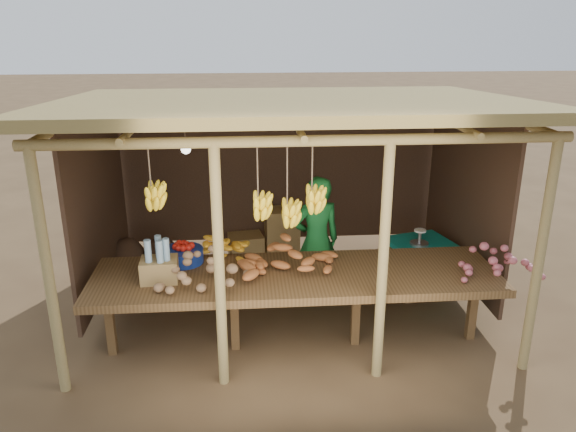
{
  "coord_description": "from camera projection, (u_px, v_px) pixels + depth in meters",
  "views": [
    {
      "loc": [
        -0.47,
        -5.83,
        3.1
      ],
      "look_at": [
        0.0,
        0.0,
        1.05
      ],
      "focal_mm": 35.0,
      "sensor_mm": 36.0,
      "label": 1
    }
  ],
  "objects": [
    {
      "name": "ground",
      "position": [
        288.0,
        301.0,
        6.55
      ],
      "size": [
        60.0,
        60.0,
        0.0
      ],
      "primitive_type": "plane",
      "color": "brown",
      "rests_on": "ground"
    },
    {
      "name": "stall_structure",
      "position": [
        283.0,
        137.0,
        5.96
      ],
      "size": [
        4.7,
        3.5,
        2.43
      ],
      "color": "#9F8952",
      "rests_on": "ground"
    },
    {
      "name": "counter",
      "position": [
        296.0,
        279.0,
        5.41
      ],
      "size": [
        3.9,
        1.05,
        0.8
      ],
      "color": "brown",
      "rests_on": "ground"
    },
    {
      "name": "potato_heap",
      "position": [
        206.0,
        265.0,
        5.13
      ],
      "size": [
        1.0,
        0.76,
        0.36
      ],
      "primitive_type": null,
      "rotation": [
        0.0,
        0.0,
        -0.29
      ],
      "color": "#906C4A",
      "rests_on": "counter"
    },
    {
      "name": "sweet_potato_heap",
      "position": [
        291.0,
        254.0,
        5.38
      ],
      "size": [
        1.08,
        0.78,
        0.36
      ],
      "primitive_type": null,
      "rotation": [
        0.0,
        0.0,
        -0.21
      ],
      "color": "#B3622E",
      "rests_on": "counter"
    },
    {
      "name": "onion_heap",
      "position": [
        498.0,
        258.0,
        5.29
      ],
      "size": [
        0.9,
        0.72,
        0.36
      ],
      "primitive_type": null,
      "rotation": [
        0.0,
        0.0,
        0.36
      ],
      "color": "#B85962",
      "rests_on": "counter"
    },
    {
      "name": "banana_pile",
      "position": [
        220.0,
        243.0,
        5.65
      ],
      "size": [
        0.62,
        0.45,
        0.35
      ],
      "primitive_type": null,
      "rotation": [
        0.0,
        0.0,
        -0.22
      ],
      "color": "gold",
      "rests_on": "counter"
    },
    {
      "name": "tomato_basin",
      "position": [
        183.0,
        254.0,
        5.6
      ],
      "size": [
        0.41,
        0.41,
        0.21
      ],
      "rotation": [
        0.0,
        0.0,
        -0.22
      ],
      "color": "navy",
      "rests_on": "counter"
    },
    {
      "name": "bottle_box",
      "position": [
        159.0,
        264.0,
        5.19
      ],
      "size": [
        0.35,
        0.28,
        0.43
      ],
      "color": "#A17F48",
      "rests_on": "counter"
    },
    {
      "name": "vendor",
      "position": [
        316.0,
        241.0,
        6.28
      ],
      "size": [
        0.61,
        0.47,
        1.51
      ],
      "primitive_type": "imported",
      "rotation": [
        0.0,
        0.0,
        3.35
      ],
      "color": "#17672A",
      "rests_on": "ground"
    },
    {
      "name": "tarp_crate",
      "position": [
        419.0,
        265.0,
        6.68
      ],
      "size": [
        0.83,
        0.76,
        0.83
      ],
      "color": "brown",
      "rests_on": "ground"
    },
    {
      "name": "carton_stack",
      "position": [
        270.0,
        239.0,
        7.56
      ],
      "size": [
        0.97,
        0.4,
        0.71
      ],
      "color": "#A17F48",
      "rests_on": "ground"
    },
    {
      "name": "burlap_sacks",
      "position": [
        145.0,
        257.0,
        7.07
      ],
      "size": [
        0.89,
        0.46,
        0.63
      ],
      "color": "#472F20",
      "rests_on": "ground"
    }
  ]
}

